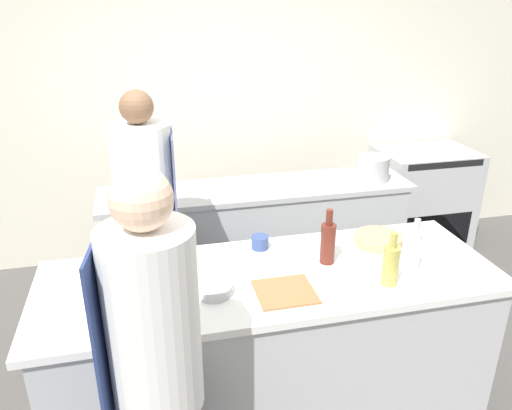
{
  "coord_description": "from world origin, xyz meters",
  "views": [
    {
      "loc": [
        -0.59,
        -2.17,
        2.25
      ],
      "look_at": [
        0.0,
        0.35,
        1.16
      ],
      "focal_mm": 35.0,
      "sensor_mm": 36.0,
      "label": 1
    }
  ],
  "objects": [
    {
      "name": "ground_plane",
      "position": [
        0.0,
        0.0,
        0.0
      ],
      "size": [
        16.0,
        16.0,
        0.0
      ],
      "primitive_type": "plane",
      "color": "#4C4947"
    },
    {
      "name": "wall_back",
      "position": [
        0.0,
        2.13,
        1.4
      ],
      "size": [
        8.0,
        0.06,
        2.8
      ],
      "color": "silver",
      "rests_on": "ground_plane"
    },
    {
      "name": "prep_counter",
      "position": [
        0.0,
        0.0,
        0.45
      ],
      "size": [
        2.4,
        0.83,
        0.91
      ],
      "color": "#B7BABC",
      "rests_on": "ground_plane"
    },
    {
      "name": "pass_counter",
      "position": [
        0.23,
        1.27,
        0.45
      ],
      "size": [
        2.38,
        0.55,
        0.91
      ],
      "color": "#B7BABC",
      "rests_on": "ground_plane"
    },
    {
      "name": "oven_range",
      "position": [
        1.96,
        1.76,
        0.46
      ],
      "size": [
        0.86,
        0.63,
        0.93
      ],
      "color": "#B7BABC",
      "rests_on": "ground_plane"
    },
    {
      "name": "chef_at_prep_near",
      "position": [
        -0.62,
        -0.64,
        0.88
      ],
      "size": [
        0.37,
        0.35,
        1.75
      ],
      "rotation": [
        0.0,
        0.0,
        1.44
      ],
      "color": "black",
      "rests_on": "ground_plane"
    },
    {
      "name": "chef_at_stove",
      "position": [
        -0.61,
        0.67,
        0.89
      ],
      "size": [
        0.38,
        0.36,
        1.77
      ],
      "rotation": [
        0.0,
        0.0,
        -1.63
      ],
      "color": "black",
      "rests_on": "ground_plane"
    },
    {
      "name": "bottle_olive_oil",
      "position": [
        0.55,
        -0.22,
        1.02
      ],
      "size": [
        0.08,
        0.08,
        0.28
      ],
      "color": "#B2A84C",
      "rests_on": "prep_counter"
    },
    {
      "name": "bottle_vinegar",
      "position": [
        0.33,
        0.06,
        1.03
      ],
      "size": [
        0.08,
        0.08,
        0.31
      ],
      "color": "#5B2319",
      "rests_on": "prep_counter"
    },
    {
      "name": "bottle_wine",
      "position": [
        0.73,
        -0.12,
        1.02
      ],
      "size": [
        0.07,
        0.07,
        0.29
      ],
      "color": "silver",
      "rests_on": "prep_counter"
    },
    {
      "name": "bowl_mixing_large",
      "position": [
        -0.75,
        -0.11,
        0.93
      ],
      "size": [
        0.27,
        0.27,
        0.05
      ],
      "color": "navy",
      "rests_on": "prep_counter"
    },
    {
      "name": "bowl_prep_small",
      "position": [
        -0.32,
        -0.11,
        0.93
      ],
      "size": [
        0.18,
        0.18,
        0.05
      ],
      "color": "#B7BABC",
      "rests_on": "prep_counter"
    },
    {
      "name": "bowl_ceramic_blue",
      "position": [
        0.7,
        0.2,
        0.93
      ],
      "size": [
        0.27,
        0.27,
        0.05
      ],
      "color": "tan",
      "rests_on": "prep_counter"
    },
    {
      "name": "bowl_wooden_salad",
      "position": [
        -0.78,
        0.25,
        0.95
      ],
      "size": [
        0.22,
        0.22,
        0.09
      ],
      "color": "#B7BABC",
      "rests_on": "prep_counter"
    },
    {
      "name": "cup",
      "position": [
        0.01,
        0.3,
        0.94
      ],
      "size": [
        0.1,
        0.1,
        0.08
      ],
      "color": "#33477F",
      "rests_on": "prep_counter"
    },
    {
      "name": "cutting_board",
      "position": [
        0.02,
        -0.18,
        0.91
      ],
      "size": [
        0.28,
        0.27,
        0.01
      ],
      "color": "olive",
      "rests_on": "prep_counter"
    },
    {
      "name": "stockpot",
      "position": [
        1.14,
        1.22,
        1.0
      ],
      "size": [
        0.25,
        0.25,
        0.19
      ],
      "color": "#B7BABC",
      "rests_on": "pass_counter"
    }
  ]
}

